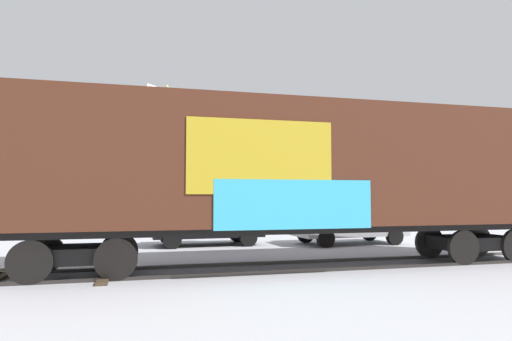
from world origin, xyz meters
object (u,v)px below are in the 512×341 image
object	(u,v)px
freight_car	(297,169)
flagpole	(162,132)
parked_car_black	(206,223)
parked_car_silver	(347,220)

from	to	relation	value
freight_car	flagpole	xyz separation A→B (m)	(-3.46, 13.19, 2.74)
freight_car	parked_car_black	bearing A→B (deg)	107.41
parked_car_black	parked_car_silver	xyz separation A→B (m)	(5.36, -0.69, 0.08)
flagpole	parked_car_silver	world-z (taller)	flagpole
parked_car_black	flagpole	bearing A→B (deg)	102.60
freight_car	flagpole	distance (m)	13.91
freight_car	parked_car_silver	xyz separation A→B (m)	(3.57, 5.02, -1.64)
freight_car	parked_car_black	xyz separation A→B (m)	(-1.79, 5.71, -1.71)
parked_car_black	parked_car_silver	size ratio (longest dim) A/B	0.96
flagpole	parked_car_silver	xyz separation A→B (m)	(7.03, -8.17, -4.38)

